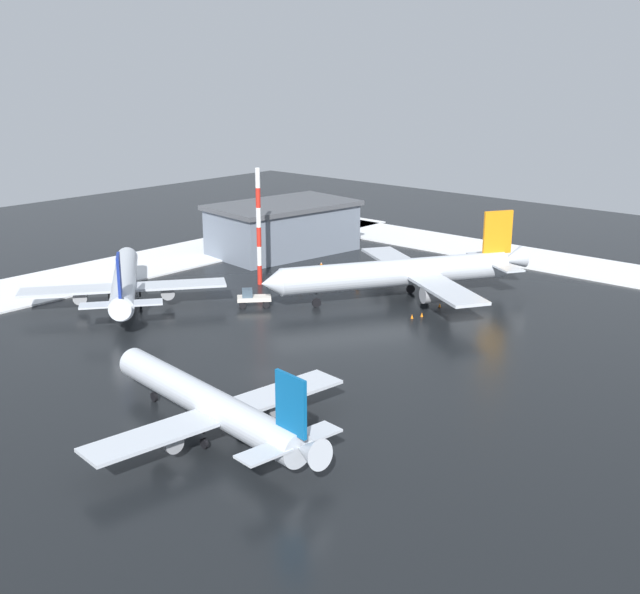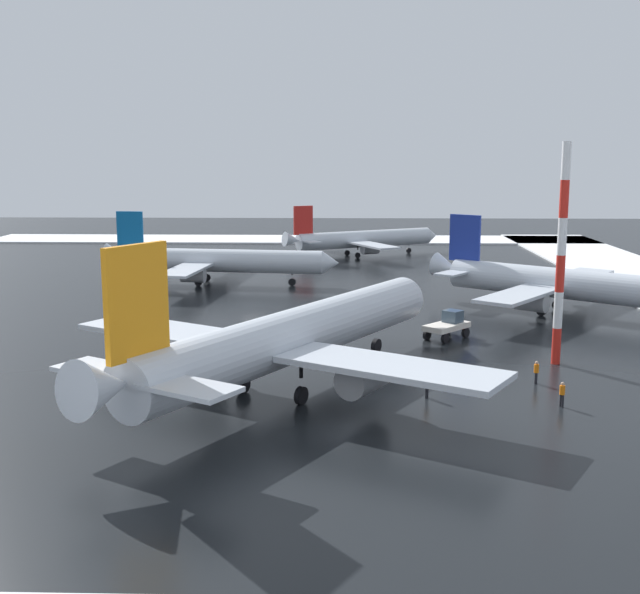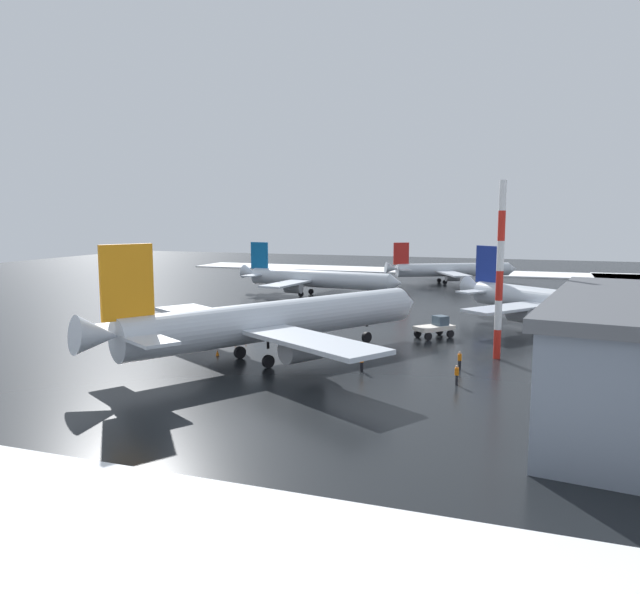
{
  "view_description": "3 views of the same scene",
  "coord_description": "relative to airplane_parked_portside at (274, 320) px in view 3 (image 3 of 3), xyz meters",
  "views": [
    {
      "loc": [
        56.58,
        57.49,
        32.24
      ],
      "look_at": [
        -15.16,
        -6.28,
        4.09
      ],
      "focal_mm": 45.0,
      "sensor_mm": 36.0,
      "label": 1
    },
    {
      "loc": [
        -87.56,
        -9.82,
        16.68
      ],
      "look_at": [
        -12.98,
        -7.69,
        3.22
      ],
      "focal_mm": 45.0,
      "sensor_mm": 36.0,
      "label": 2
    },
    {
      "loc": [
        -87.85,
        -30.77,
        14.29
      ],
      "look_at": [
        -10.25,
        -3.08,
        3.3
      ],
      "focal_mm": 35.0,
      "sensor_mm": 36.0,
      "label": 3
    }
  ],
  "objects": [
    {
      "name": "airplane_parked_starboard",
      "position": [
        46.52,
        12.6,
        -0.87
      ],
      "size": [
        25.86,
        31.07,
        9.23
      ],
      "rotation": [
        0.0,
        0.0,
        4.59
      ],
      "color": "silver",
      "rests_on": "ground_plane"
    },
    {
      "name": "ground_crew_by_nose_gear",
      "position": [
        -3.34,
        -18.26,
        -2.95
      ],
      "size": [
        0.36,
        0.36,
        1.71
      ],
      "rotation": [
        0.0,
        0.0,
        5.11
      ],
      "color": "black",
      "rests_on": "ground_plane"
    },
    {
      "name": "airplane_distant_tail",
      "position": [
        75.23,
        -6.72,
        -1.1
      ],
      "size": [
        22.47,
        26.34,
        8.51
      ],
      "rotation": [
        0.0,
        0.0,
        5.21
      ],
      "color": "silver",
      "rests_on": "ground_plane"
    },
    {
      "name": "ground_crew_mid_apron",
      "position": [
        2.05,
        -17.83,
        -2.95
      ],
      "size": [
        0.36,
        0.36,
        1.71
      ],
      "rotation": [
        0.0,
        0.0,
        4.21
      ],
      "color": "black",
      "rests_on": "ground_plane"
    },
    {
      "name": "pushback_tug",
      "position": [
        16.57,
        -13.28,
        -2.63
      ],
      "size": [
        4.88,
        4.72,
        2.5
      ],
      "rotation": [
        0.0,
        0.0,
        5.55
      ],
      "color": "silver",
      "rests_on": "ground_plane"
    },
    {
      "name": "ground_crew_beside_wing",
      "position": [
        -1.64,
        -9.48,
        -2.95
      ],
      "size": [
        0.36,
        0.36,
        1.71
      ],
      "rotation": [
        0.0,
        0.0,
        4.25
      ],
      "color": "black",
      "rests_on": "ground_plane"
    },
    {
      "name": "traffic_cone_near_nose",
      "position": [
        6.37,
        6.25,
        -3.64
      ],
      "size": [
        0.36,
        0.36,
        0.55
      ],
      "primitive_type": "cone",
      "color": "orange",
      "rests_on": "ground_plane"
    },
    {
      "name": "airplane_parked_portside",
      "position": [
        0.0,
        0.0,
        0.0
      ],
      "size": [
        35.93,
        30.76,
        11.85
      ],
      "rotation": [
        0.0,
        0.0,
        5.75
      ],
      "color": "silver",
      "rests_on": "ground_plane"
    },
    {
      "name": "snow_bank_right",
      "position": [
        99.56,
        6.19,
        -3.79
      ],
      "size": [
        14.0,
        116.0,
        0.26
      ],
      "primitive_type": "cube",
      "color": "white",
      "rests_on": "ground_plane"
    },
    {
      "name": "airplane_foreground_jet",
      "position": [
        27.58,
        -27.11,
        -0.66
      ],
      "size": [
        24.76,
        28.22,
        9.86
      ],
      "rotation": [
        0.0,
        0.0,
        4.07
      ],
      "color": "silver",
      "rests_on": "ground_plane"
    },
    {
      "name": "ground_plane",
      "position": [
        32.56,
        6.19,
        -3.92
      ],
      "size": [
        240.0,
        240.0,
        0.0
      ],
      "primitive_type": "plane",
      "color": "black"
    },
    {
      "name": "antenna_mast",
      "position": [
        7.85,
        -20.76,
        4.86
      ],
      "size": [
        0.7,
        0.7,
        17.55
      ],
      "color": "red",
      "rests_on": "ground_plane"
    },
    {
      "name": "traffic_cone_wingtip_side",
      "position": [
        4.9,
        6.79,
        -3.64
      ],
      "size": [
        0.36,
        0.36,
        0.55
      ],
      "primitive_type": "cone",
      "color": "orange",
      "rests_on": "ground_plane"
    },
    {
      "name": "traffic_cone_mid_line",
      "position": [
        -0.33,
        6.12,
        -3.64
      ],
      "size": [
        0.36,
        0.36,
        0.55
      ],
      "primitive_type": "cone",
      "color": "orange",
      "rests_on": "ground_plane"
    }
  ]
}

